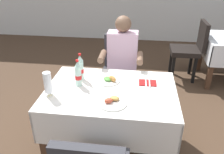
{
  "coord_description": "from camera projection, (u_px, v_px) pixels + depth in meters",
  "views": [
    {
      "loc": [
        0.19,
        -1.72,
        1.86
      ],
      "look_at": [
        -0.06,
        0.24,
        0.82
      ],
      "focal_mm": 36.96,
      "sensor_mm": 36.0,
      "label": 1
    }
  ],
  "objects": [
    {
      "name": "plate_near_camera",
      "position": [
        113.0,
        101.0,
        1.97
      ],
      "size": [
        0.25,
        0.25,
        0.05
      ],
      "color": "white",
      "rests_on": "main_dining_table"
    },
    {
      "name": "background_chair_left",
      "position": [
        191.0,
        47.0,
        3.72
      ],
      "size": [
        0.5,
        0.44,
        0.97
      ],
      "color": "black",
      "rests_on": "ground"
    },
    {
      "name": "cola_bottle_primary",
      "position": [
        78.0,
        74.0,
        2.2
      ],
      "size": [
        0.06,
        0.06,
        0.27
      ],
      "color": "silver",
      "rests_on": "main_dining_table"
    },
    {
      "name": "plate_far_diner",
      "position": [
        109.0,
        80.0,
        2.32
      ],
      "size": [
        0.24,
        0.24,
        0.06
      ],
      "color": "white",
      "rests_on": "main_dining_table"
    },
    {
      "name": "cola_bottle_secondary",
      "position": [
        81.0,
        68.0,
        2.31
      ],
      "size": [
        0.06,
        0.06,
        0.28
      ],
      "color": "silver",
      "rests_on": "main_dining_table"
    },
    {
      "name": "main_dining_table",
      "position": [
        111.0,
        104.0,
        2.26
      ],
      "size": [
        1.24,
        0.87,
        0.74
      ],
      "color": "white",
      "rests_on": "ground"
    },
    {
      "name": "napkin_cutlery_set",
      "position": [
        148.0,
        83.0,
        2.28
      ],
      "size": [
        0.17,
        0.19,
        0.01
      ],
      "color": "maroon",
      "rests_on": "main_dining_table"
    },
    {
      "name": "chair_far_diner_seat",
      "position": [
        119.0,
        69.0,
        2.99
      ],
      "size": [
        0.44,
        0.5,
        0.97
      ],
      "color": "#2D2D33",
      "rests_on": "ground"
    },
    {
      "name": "seated_diner_far",
      "position": [
        122.0,
        62.0,
        2.82
      ],
      "size": [
        0.5,
        0.46,
        1.26
      ],
      "color": "#282D42",
      "rests_on": "ground"
    },
    {
      "name": "beer_glass_left",
      "position": [
        48.0,
        84.0,
        2.03
      ],
      "size": [
        0.07,
        0.07,
        0.23
      ],
      "color": "white",
      "rests_on": "main_dining_table"
    }
  ]
}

